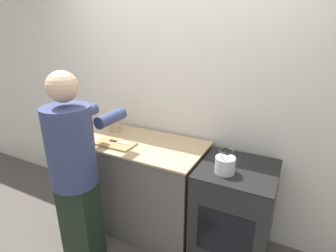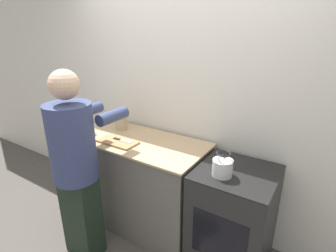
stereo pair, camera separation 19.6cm
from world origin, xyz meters
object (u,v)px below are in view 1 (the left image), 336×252
at_px(cutting_board, 115,144).
at_px(canister_jar, 115,123).
at_px(knife, 119,142).
at_px(bowl_prep, 81,133).
at_px(kettle, 225,163).
at_px(person, 75,168).
at_px(oven, 233,215).

distance_m(cutting_board, canister_jar, 0.36).
xyz_separation_m(cutting_board, knife, (0.03, 0.03, 0.01)).
relative_size(knife, bowl_prep, 1.54).
bearing_deg(knife, kettle, -2.93).
height_order(cutting_board, bowl_prep, bowl_prep).
relative_size(person, canister_jar, 9.67).
xyz_separation_m(person, cutting_board, (0.06, 0.43, 0.05)).
distance_m(kettle, bowl_prep, 1.41).
relative_size(oven, bowl_prep, 6.56).
height_order(kettle, canister_jar, canister_jar).
distance_m(knife, canister_jar, 0.36).
distance_m(person, kettle, 1.17).
xyz_separation_m(knife, kettle, (0.99, -0.01, 0.03)).
bearing_deg(knife, person, -103.24).
distance_m(oven, bowl_prep, 1.59).
bearing_deg(bowl_prep, cutting_board, 0.94).
height_order(cutting_board, knife, knife).
bearing_deg(kettle, oven, 56.49).
xyz_separation_m(oven, cutting_board, (-1.09, -0.14, 0.49)).
xyz_separation_m(oven, person, (-1.15, -0.57, 0.44)).
height_order(oven, knife, knife).
bearing_deg(knife, canister_jar, 130.42).
xyz_separation_m(oven, bowl_prep, (-1.49, -0.14, 0.52)).
distance_m(kettle, canister_jar, 1.25).
height_order(knife, kettle, kettle).
height_order(oven, person, person).
height_order(oven, canister_jar, canister_jar).
relative_size(cutting_board, knife, 1.79).
bearing_deg(oven, person, -153.79).
distance_m(oven, canister_jar, 1.43).
distance_m(bowl_prep, canister_jar, 0.35).
height_order(knife, canister_jar, canister_jar).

